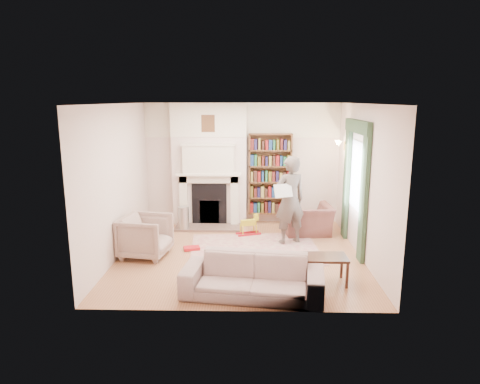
{
  "coord_description": "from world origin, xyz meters",
  "views": [
    {
      "loc": [
        0.2,
        -7.69,
        2.88
      ],
      "look_at": [
        0.0,
        0.25,
        1.15
      ],
      "focal_mm": 32.0,
      "sensor_mm": 36.0,
      "label": 1
    }
  ],
  "objects_px": {
    "coffee_table": "(324,270)",
    "bookcase": "(270,174)",
    "rocking_horse": "(248,225)",
    "armchair_reading": "(307,220)",
    "paraffin_heater": "(184,219)",
    "armchair_left": "(146,236)",
    "man_reading": "(290,200)",
    "sofa": "(253,276)"
  },
  "relations": [
    {
      "from": "coffee_table",
      "to": "rocking_horse",
      "type": "bearing_deg",
      "value": 115.86
    },
    {
      "from": "man_reading",
      "to": "coffee_table",
      "type": "height_order",
      "value": "man_reading"
    },
    {
      "from": "rocking_horse",
      "to": "armchair_left",
      "type": "bearing_deg",
      "value": -165.06
    },
    {
      "from": "coffee_table",
      "to": "rocking_horse",
      "type": "distance_m",
      "value": 2.72
    },
    {
      "from": "sofa",
      "to": "rocking_horse",
      "type": "xyz_separation_m",
      "value": [
        -0.08,
        2.92,
        -0.08
      ]
    },
    {
      "from": "bookcase",
      "to": "armchair_left",
      "type": "distance_m",
      "value": 3.4
    },
    {
      "from": "man_reading",
      "to": "paraffin_heater",
      "type": "bearing_deg",
      "value": -42.15
    },
    {
      "from": "paraffin_heater",
      "to": "sofa",
      "type": "bearing_deg",
      "value": -64.54
    },
    {
      "from": "coffee_table",
      "to": "paraffin_heater",
      "type": "distance_m",
      "value": 3.81
    },
    {
      "from": "armchair_reading",
      "to": "paraffin_heater",
      "type": "distance_m",
      "value": 2.73
    },
    {
      "from": "man_reading",
      "to": "coffee_table",
      "type": "distance_m",
      "value": 2.09
    },
    {
      "from": "coffee_table",
      "to": "rocking_horse",
      "type": "height_order",
      "value": "rocking_horse"
    },
    {
      "from": "man_reading",
      "to": "coffee_table",
      "type": "relative_size",
      "value": 2.56
    },
    {
      "from": "sofa",
      "to": "armchair_reading",
      "type": "bearing_deg",
      "value": 76.11
    },
    {
      "from": "armchair_reading",
      "to": "man_reading",
      "type": "relative_size",
      "value": 0.56
    },
    {
      "from": "coffee_table",
      "to": "rocking_horse",
      "type": "xyz_separation_m",
      "value": [
        -1.22,
        2.44,
        0.0
      ]
    },
    {
      "from": "bookcase",
      "to": "armchair_left",
      "type": "bearing_deg",
      "value": -136.47
    },
    {
      "from": "armchair_reading",
      "to": "paraffin_heater",
      "type": "relative_size",
      "value": 1.82
    },
    {
      "from": "man_reading",
      "to": "bookcase",
      "type": "bearing_deg",
      "value": -100.18
    },
    {
      "from": "sofa",
      "to": "armchair_left",
      "type": "bearing_deg",
      "value": 148.84
    },
    {
      "from": "bookcase",
      "to": "armchair_reading",
      "type": "bearing_deg",
      "value": -47.25
    },
    {
      "from": "paraffin_heater",
      "to": "coffee_table",
      "type": "bearing_deg",
      "value": -45.59
    },
    {
      "from": "armchair_reading",
      "to": "man_reading",
      "type": "xyz_separation_m",
      "value": [
        -0.45,
        -0.6,
        0.57
      ]
    },
    {
      "from": "coffee_table",
      "to": "bookcase",
      "type": "bearing_deg",
      "value": 101.37
    },
    {
      "from": "bookcase",
      "to": "coffee_table",
      "type": "relative_size",
      "value": 2.64
    },
    {
      "from": "bookcase",
      "to": "man_reading",
      "type": "height_order",
      "value": "bookcase"
    },
    {
      "from": "armchair_reading",
      "to": "rocking_horse",
      "type": "distance_m",
      "value": 1.29
    },
    {
      "from": "sofa",
      "to": "paraffin_heater",
      "type": "relative_size",
      "value": 3.79
    },
    {
      "from": "armchair_left",
      "to": "coffee_table",
      "type": "bearing_deg",
      "value": -100.78
    },
    {
      "from": "armchair_reading",
      "to": "armchair_left",
      "type": "xyz_separation_m",
      "value": [
        -3.18,
        -1.42,
        0.06
      ]
    },
    {
      "from": "paraffin_heater",
      "to": "armchair_left",
      "type": "bearing_deg",
      "value": -106.01
    },
    {
      "from": "armchair_left",
      "to": "sofa",
      "type": "height_order",
      "value": "armchair_left"
    },
    {
      "from": "armchair_left",
      "to": "paraffin_heater",
      "type": "xyz_separation_m",
      "value": [
        0.46,
        1.6,
        -0.11
      ]
    },
    {
      "from": "armchair_left",
      "to": "coffee_table",
      "type": "distance_m",
      "value": 3.32
    },
    {
      "from": "bookcase",
      "to": "armchair_reading",
      "type": "xyz_separation_m",
      "value": [
        0.79,
        -0.85,
        -0.85
      ]
    },
    {
      "from": "bookcase",
      "to": "armchair_reading",
      "type": "relative_size",
      "value": 1.85
    },
    {
      "from": "bookcase",
      "to": "sofa",
      "type": "height_order",
      "value": "bookcase"
    },
    {
      "from": "armchair_reading",
      "to": "sofa",
      "type": "relative_size",
      "value": 0.48
    },
    {
      "from": "armchair_left",
      "to": "man_reading",
      "type": "distance_m",
      "value": 2.9
    },
    {
      "from": "bookcase",
      "to": "armchair_left",
      "type": "xyz_separation_m",
      "value": [
        -2.4,
        -2.28,
        -0.79
      ]
    },
    {
      "from": "armchair_left",
      "to": "bookcase",
      "type": "bearing_deg",
      "value": -37.51
    },
    {
      "from": "sofa",
      "to": "coffee_table",
      "type": "distance_m",
      "value": 1.24
    }
  ]
}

